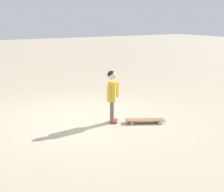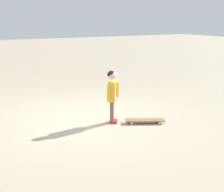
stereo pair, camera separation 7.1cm
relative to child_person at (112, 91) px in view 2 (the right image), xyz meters
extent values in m
plane|color=tan|center=(-0.48, 0.47, -0.66)|extent=(50.00, 50.00, 0.00)
cylinder|color=brown|center=(0.03, 0.05, -0.42)|extent=(0.08, 0.08, 0.42)
cube|color=#B73333|center=(0.05, 0.03, -0.63)|extent=(0.17, 0.15, 0.05)
cylinder|color=brown|center=(-0.03, -0.05, -0.42)|extent=(0.08, 0.08, 0.42)
cube|color=#B73333|center=(-0.01, -0.06, -0.63)|extent=(0.17, 0.15, 0.05)
cube|color=gold|center=(0.00, 0.00, -0.01)|extent=(0.25, 0.28, 0.40)
cylinder|color=gold|center=(0.17, 0.08, -0.01)|extent=(0.06, 0.06, 0.32)
cylinder|color=gold|center=(-0.14, -0.10, -0.01)|extent=(0.06, 0.06, 0.32)
sphere|color=beige|center=(0.00, 0.00, 0.31)|extent=(0.17, 0.17, 0.17)
sphere|color=black|center=(-0.01, 0.01, 0.32)|extent=(0.16, 0.16, 0.16)
cube|color=olive|center=(0.56, -0.37, -0.59)|extent=(0.79, 0.53, 0.02)
cube|color=#B7B7BC|center=(0.80, -0.49, -0.61)|extent=(0.08, 0.11, 0.02)
cube|color=#B7B7BC|center=(0.31, -0.24, -0.61)|extent=(0.08, 0.11, 0.02)
cylinder|color=beige|center=(0.84, -0.43, -0.63)|extent=(0.06, 0.05, 0.06)
cylinder|color=beige|center=(0.77, -0.56, -0.63)|extent=(0.06, 0.05, 0.06)
cylinder|color=beige|center=(0.35, -0.17, -0.63)|extent=(0.06, 0.05, 0.06)
cylinder|color=beige|center=(0.28, -0.31, -0.63)|extent=(0.06, 0.05, 0.06)
camera|label=1|loc=(-2.98, -5.23, 1.42)|focal=50.11mm
camera|label=2|loc=(-2.92, -5.26, 1.42)|focal=50.11mm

